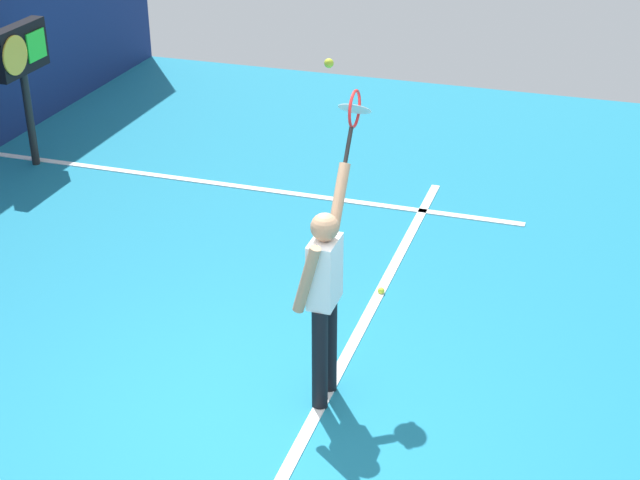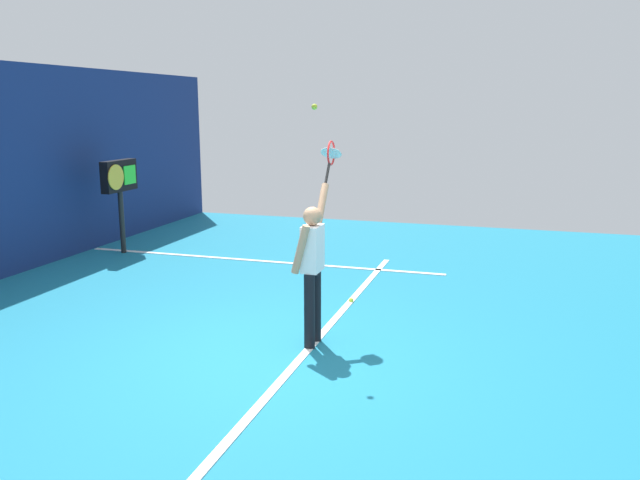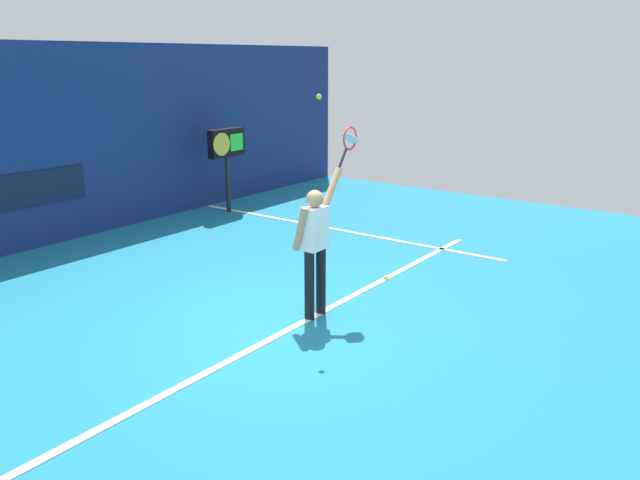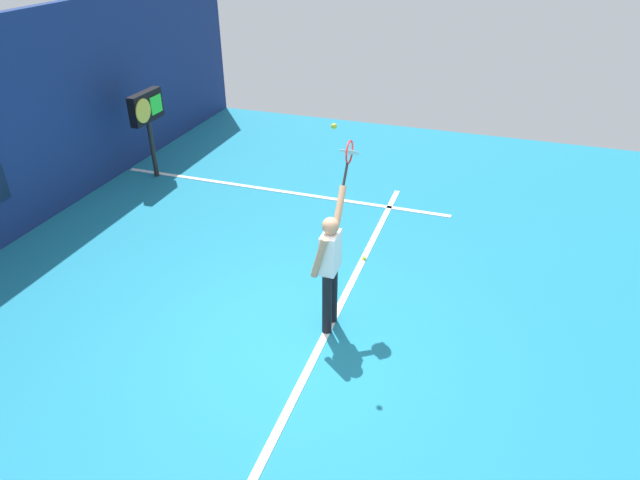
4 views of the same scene
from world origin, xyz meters
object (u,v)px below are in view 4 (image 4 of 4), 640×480
Objects in this scene: tennis_player at (330,264)px; tennis_ball at (334,126)px; tennis_racket at (349,155)px; spare_ball at (364,258)px; scoreboard_clock at (147,111)px.

tennis_player is 28.15× the size of tennis_ball.
tennis_racket is 8.75× the size of spare_ball.
scoreboard_clock reaches higher than spare_ball.
tennis_racket is at bearing 0.08° from tennis_ball.
scoreboard_clock is 26.74× the size of spare_ball.
tennis_ball is (-0.67, -0.00, 0.60)m from tennis_racket.
tennis_player reaches higher than scoreboard_clock.
spare_ball is at bearing -0.78° from tennis_player.
scoreboard_clock is (3.56, 5.08, -1.40)m from tennis_ball.
spare_ball is (1.71, -0.02, -2.79)m from tennis_ball.
tennis_ball is at bearing -3.98° from tennis_player.
tennis_player is at bearing 179.22° from spare_ball.
tennis_racket is at bearing -119.65° from scoreboard_clock.
spare_ball is (1.04, -0.02, -2.19)m from tennis_racket.
spare_ball is (-1.85, -5.10, -1.39)m from scoreboard_clock.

